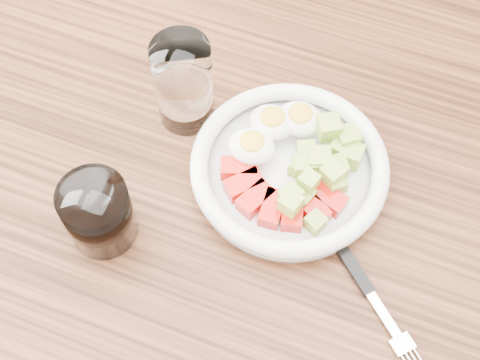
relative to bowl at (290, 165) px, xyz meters
name	(u,v)px	position (x,y,z in m)	size (l,w,h in m)	color
ground	(243,355)	(-0.04, -0.06, -0.79)	(4.00, 4.00, 0.00)	brown
dining_table	(244,234)	(-0.04, -0.06, -0.12)	(1.50, 0.90, 0.77)	brown
bowl	(290,165)	(0.00, 0.00, 0.00)	(0.24, 0.24, 0.06)	white
fork	(359,277)	(0.12, -0.10, -0.02)	(0.17, 0.15, 0.01)	black
water_glass	(184,83)	(-0.16, 0.04, 0.04)	(0.07, 0.07, 0.13)	white
coffee_glass	(98,214)	(-0.18, -0.15, 0.02)	(0.08, 0.08, 0.09)	white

